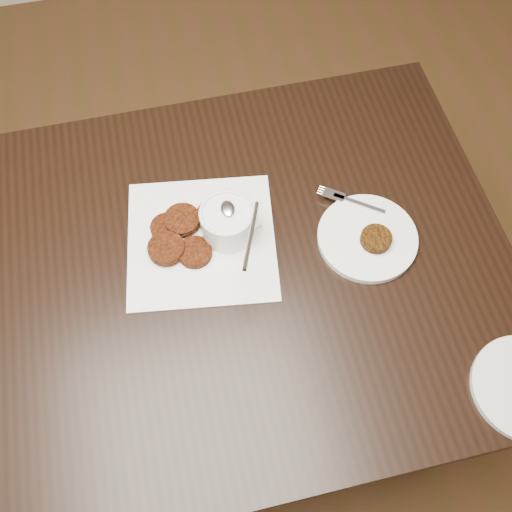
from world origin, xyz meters
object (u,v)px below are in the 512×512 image
(sauce_ramekin, at_px, (226,212))
(plate_with_patty, at_px, (368,236))
(table, at_px, (188,347))
(napkin, at_px, (201,240))

(sauce_ramekin, bearing_deg, plate_with_patty, -16.33)
(table, height_order, plate_with_patty, plate_with_patty)
(sauce_ramekin, xyz_separation_m, plate_with_patty, (0.25, -0.07, -0.06))
(table, distance_m, napkin, 0.39)
(table, distance_m, sauce_ramekin, 0.47)
(table, relative_size, plate_with_patty, 6.86)
(table, bearing_deg, napkin, 39.69)
(table, distance_m, plate_with_patty, 0.55)
(table, xyz_separation_m, plate_with_patty, (0.38, -0.00, 0.39))
(plate_with_patty, bearing_deg, napkin, 167.52)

